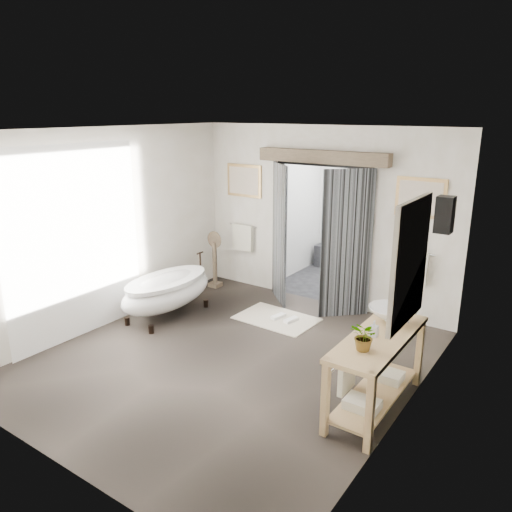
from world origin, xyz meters
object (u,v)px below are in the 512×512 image
vanity (374,366)px  basin (390,314)px  clawfoot_tub (167,291)px  rug (277,319)px

vanity → basin: basin is taller
clawfoot_tub → vanity: same height
vanity → rug: vanity is taller
clawfoot_tub → rug: bearing=29.9°
clawfoot_tub → basin: size_ratio=3.63×
rug → basin: 2.49m
vanity → basin: bearing=93.9°
vanity → clawfoot_tub: bearing=170.9°
vanity → rug: (-2.13, 1.43, -0.50)m
basin → vanity: bearing=-86.0°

